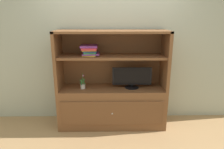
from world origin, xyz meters
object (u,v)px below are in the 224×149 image
potted_plant (83,86)px  media_console (112,97)px  tv_monitor (132,77)px  magazine_stack (90,50)px

potted_plant → media_console: bearing=4.8°
tv_monitor → magazine_stack: 0.84m
magazine_stack → tv_monitor: bearing=-0.6°
tv_monitor → potted_plant: size_ratio=2.45×
potted_plant → magazine_stack: (0.13, 0.04, 0.60)m
media_console → magazine_stack: media_console is taller
tv_monitor → potted_plant: tv_monitor is taller
media_console → potted_plant: (-0.49, -0.04, 0.22)m
tv_monitor → potted_plant: bearing=-177.9°
media_console → potted_plant: media_console is taller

